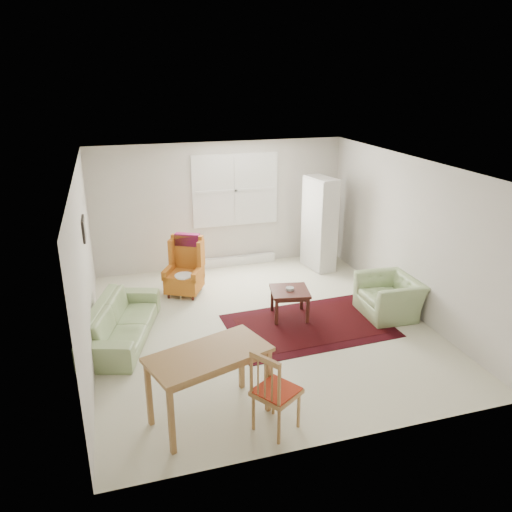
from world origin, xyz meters
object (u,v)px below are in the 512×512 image
object	(u,v)px
wingback_chair	(184,267)
desk	(210,386)
cabinet	(320,224)
desk_chair	(276,390)
stool	(184,286)
armchair	(390,293)
coffee_table	(289,303)
sofa	(121,315)

from	to	relation	value
wingback_chair	desk	size ratio (longest dim) A/B	0.79
cabinet	desk	size ratio (longest dim) A/B	1.38
cabinet	desk	distance (m)	5.05
wingback_chair	desk_chair	size ratio (longest dim) A/B	1.05
wingback_chair	desk	world-z (taller)	wingback_chair
stool	cabinet	world-z (taller)	cabinet
armchair	desk_chair	size ratio (longest dim) A/B	0.96
coffee_table	desk	world-z (taller)	desk
armchair	desk_chair	world-z (taller)	desk_chair
sofa	desk	distance (m)	2.32
wingback_chair	stool	world-z (taller)	wingback_chair
cabinet	desk_chair	distance (m)	5.02
desk_chair	armchair	bearing A→B (deg)	-84.34
wingback_chair	cabinet	bearing A→B (deg)	38.17
sofa	stool	distance (m)	1.63
coffee_table	armchair	bearing A→B (deg)	-12.76
sofa	coffee_table	xyz separation A→B (m)	(2.61, -0.05, -0.15)
cabinet	desk_chair	world-z (taller)	cabinet
stool	desk_chair	xyz separation A→B (m)	(0.42, -3.72, 0.28)
coffee_table	desk_chair	distance (m)	2.72
sofa	armchair	bearing A→B (deg)	-78.48
desk	coffee_table	bearing A→B (deg)	50.48
cabinet	desk	world-z (taller)	cabinet
cabinet	desk	bearing A→B (deg)	-137.87
armchair	coffee_table	bearing A→B (deg)	-100.98
stool	desk	world-z (taller)	desk
coffee_table	desk	distance (m)	2.72
wingback_chair	desk_chair	xyz separation A→B (m)	(0.40, -3.87, -0.03)
wingback_chair	desk_chair	bearing A→B (deg)	-56.45
stool	desk	xyz separation A→B (m)	(-0.23, -3.32, 0.21)
sofa	cabinet	size ratio (longest dim) A/B	1.06
coffee_table	cabinet	bearing A→B (deg)	55.25
sofa	wingback_chair	size ratio (longest dim) A/B	1.86
desk	sofa	bearing A→B (deg)	112.38
stool	wingback_chair	bearing A→B (deg)	81.76
sofa	desk	size ratio (longest dim) A/B	1.46
sofa	desk_chair	size ratio (longest dim) A/B	1.96
armchair	stool	world-z (taller)	armchair
armchair	desk	xyz separation A→B (m)	(-3.32, -1.74, 0.05)
wingback_chair	desk	distance (m)	3.49
coffee_table	desk	xyz separation A→B (m)	(-1.73, -2.10, 0.18)
coffee_table	sofa	bearing A→B (deg)	178.81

